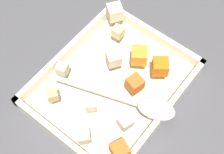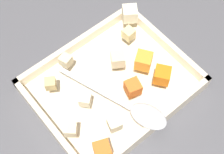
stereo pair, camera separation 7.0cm
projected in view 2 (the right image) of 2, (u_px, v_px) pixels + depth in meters
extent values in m
plane|color=#4C4C51|center=(102.00, 88.00, 0.75)|extent=(4.00, 4.00, 0.00)
cube|color=beige|center=(112.00, 87.00, 0.74)|extent=(0.33, 0.27, 0.01)
cube|color=beige|center=(153.00, 125.00, 0.68)|extent=(0.33, 0.01, 0.03)
cube|color=beige|center=(76.00, 44.00, 0.77)|extent=(0.33, 0.01, 0.03)
cube|color=beige|center=(51.00, 127.00, 0.68)|extent=(0.01, 0.27, 0.03)
cube|color=beige|center=(165.00, 43.00, 0.77)|extent=(0.01, 0.27, 0.03)
cube|color=orange|center=(162.00, 75.00, 0.70)|extent=(0.05, 0.05, 0.03)
cube|color=orange|center=(102.00, 150.00, 0.62)|extent=(0.04, 0.04, 0.03)
cube|color=orange|center=(144.00, 61.00, 0.72)|extent=(0.05, 0.05, 0.03)
cube|color=orange|center=(133.00, 88.00, 0.69)|extent=(0.04, 0.04, 0.03)
cube|color=#E0CC89|center=(129.00, 33.00, 0.76)|extent=(0.03, 0.03, 0.02)
cube|color=beige|center=(85.00, 100.00, 0.68)|extent=(0.03, 0.03, 0.02)
cube|color=beige|center=(118.00, 59.00, 0.72)|extent=(0.04, 0.04, 0.03)
cube|color=tan|center=(50.00, 84.00, 0.70)|extent=(0.03, 0.03, 0.02)
cube|color=beige|center=(114.00, 124.00, 0.65)|extent=(0.03, 0.03, 0.02)
cube|color=beige|center=(130.00, 14.00, 0.78)|extent=(0.05, 0.05, 0.03)
cube|color=beige|center=(71.00, 129.00, 0.65)|extent=(0.03, 0.03, 0.02)
cube|color=beige|center=(66.00, 60.00, 0.72)|extent=(0.03, 0.03, 0.02)
ellipsoid|color=silver|center=(148.00, 116.00, 0.66)|extent=(0.07, 0.09, 0.02)
cube|color=silver|center=(93.00, 87.00, 0.70)|extent=(0.07, 0.17, 0.01)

